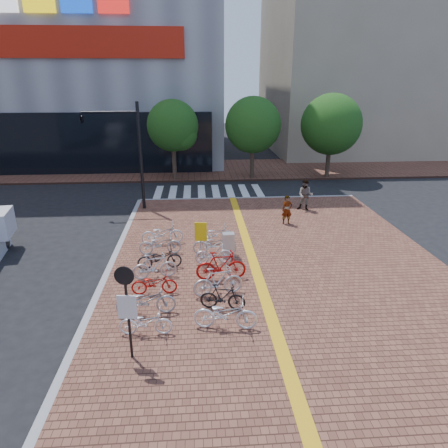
{
  "coord_description": "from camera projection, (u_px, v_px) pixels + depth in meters",
  "views": [
    {
      "loc": [
        -0.31,
        -12.93,
        7.46
      ],
      "look_at": [
        0.86,
        3.91,
        1.3
      ],
      "focal_mm": 32.0,
      "sensor_mm": 36.0,
      "label": 1
    }
  ],
  "objects": [
    {
      "name": "bike_12",
      "position": [
        215.0,
        244.0,
        17.45
      ],
      "size": [
        1.96,
        0.75,
        1.01
      ],
      "primitive_type": "imported",
      "rotation": [
        0.0,
        0.0,
        1.53
      ],
      "color": "#ABABB0",
      "rests_on": "sidewalk"
    },
    {
      "name": "bike_13",
      "position": [
        216.0,
        234.0,
        18.76
      ],
      "size": [
        1.74,
        0.75,
        0.89
      ],
      "primitive_type": "imported",
      "rotation": [
        0.0,
        0.0,
        1.67
      ],
      "color": "silver",
      "rests_on": "sidewalk"
    },
    {
      "name": "bike_5",
      "position": [
        160.0,
        244.0,
        17.52
      ],
      "size": [
        1.88,
        0.76,
        0.97
      ],
      "primitive_type": "imported",
      "rotation": [
        0.0,
        0.0,
        1.63
      ],
      "color": "#B4B4B9",
      "rests_on": "sidewalk"
    },
    {
      "name": "bike_8",
      "position": [
        223.0,
        297.0,
        13.3
      ],
      "size": [
        1.6,
        0.74,
        0.93
      ],
      "primitive_type": "imported",
      "rotation": [
        0.0,
        0.0,
        1.36
      ],
      "color": "black",
      "rests_on": "sidewalk"
    },
    {
      "name": "bike_4",
      "position": [
        160.0,
        258.0,
        16.16
      ],
      "size": [
        1.87,
        0.87,
        0.94
      ],
      "primitive_type": "imported",
      "rotation": [
        0.0,
        0.0,
        1.71
      ],
      "color": "black",
      "rests_on": "sidewalk"
    },
    {
      "name": "sidewalk",
      "position": [
        332.0,
        386.0,
        10.18
      ],
      "size": [
        14.0,
        34.0,
        0.15
      ],
      "primitive_type": "cube",
      "color": "brown",
      "rests_on": "ground"
    },
    {
      "name": "street_trees",
      "position": [
        267.0,
        126.0,
        29.98
      ],
      "size": [
        16.2,
        4.6,
        6.35
      ],
      "color": "#38281E",
      "rests_on": "far_sidewalk"
    },
    {
      "name": "pedestrian_b",
      "position": [
        305.0,
        195.0,
        23.31
      ],
      "size": [
        1.1,
        1.01,
        1.83
      ],
      "primitive_type": "imported",
      "rotation": [
        0.0,
        0.0,
        -0.44
      ],
      "color": "#454A58",
      "rests_on": "sidewalk"
    },
    {
      "name": "bike_10",
      "position": [
        221.0,
        266.0,
        15.26
      ],
      "size": [
        1.96,
        0.64,
        1.16
      ],
      "primitive_type": "imported",
      "rotation": [
        0.0,
        0.0,
        1.62
      ],
      "color": "#AB100C",
      "rests_on": "sidewalk"
    },
    {
      "name": "yellow_sign",
      "position": [
        201.0,
        235.0,
        16.34
      ],
      "size": [
        0.5,
        0.14,
        1.83
      ],
      "color": "#B7B7BC",
      "rests_on": "sidewalk"
    },
    {
      "name": "bike_0",
      "position": [
        146.0,
        322.0,
        11.99
      ],
      "size": [
        1.64,
        0.63,
        0.85
      ],
      "primitive_type": "imported",
      "rotation": [
        0.0,
        0.0,
        1.53
      ],
      "color": "white",
      "rests_on": "sidewalk"
    },
    {
      "name": "building_beige",
      "position": [
        365.0,
        64.0,
        42.78
      ],
      "size": [
        20.0,
        18.0,
        18.0
      ],
      "primitive_type": "cube",
      "color": "gray",
      "rests_on": "ground"
    },
    {
      "name": "bike_7",
      "position": [
        225.0,
        314.0,
        12.25
      ],
      "size": [
        2.06,
        0.94,
        1.04
      ],
      "primitive_type": "imported",
      "rotation": [
        0.0,
        0.0,
        1.44
      ],
      "color": "white",
      "rests_on": "sidewalk"
    },
    {
      "name": "utility_box",
      "position": [
        228.0,
        245.0,
        17.24
      ],
      "size": [
        0.51,
        0.38,
        1.09
      ],
      "primitive_type": "cube",
      "rotation": [
        0.0,
        0.0,
        0.04
      ],
      "color": "#BBBCC0",
      "rests_on": "sidewalk"
    },
    {
      "name": "tactile_strip",
      "position": [
        293.0,
        386.0,
        10.09
      ],
      "size": [
        0.4,
        34.0,
        0.01
      ],
      "primitive_type": "cube",
      "color": "gold",
      "rests_on": "sidewalk"
    },
    {
      "name": "ground",
      "position": [
        208.0,
        294.0,
        14.69
      ],
      "size": [
        120.0,
        120.0,
        0.0
      ],
      "primitive_type": "plane",
      "color": "black",
      "rests_on": "ground"
    },
    {
      "name": "far_sidewalk",
      "position": [
        200.0,
        170.0,
        34.35
      ],
      "size": [
        70.0,
        8.0,
        0.15
      ],
      "primitive_type": "cube",
      "color": "brown",
      "rests_on": "ground"
    },
    {
      "name": "kerb_west",
      "position": [
        51.0,
        401.0,
        9.72
      ],
      "size": [
        0.25,
        34.0,
        0.15
      ],
      "primitive_type": "cube",
      "color": "gray",
      "rests_on": "ground"
    },
    {
      "name": "bike_6",
      "position": [
        162.0,
        233.0,
        18.62
      ],
      "size": [
        2.01,
        0.87,
        1.03
      ],
      "primitive_type": "imported",
      "rotation": [
        0.0,
        0.0,
        1.67
      ],
      "color": "silver",
      "rests_on": "sidewalk"
    },
    {
      "name": "bike_2",
      "position": [
        154.0,
        283.0,
        14.26
      ],
      "size": [
        1.65,
        0.62,
        0.86
      ],
      "primitive_type": "imported",
      "rotation": [
        0.0,
        0.0,
        1.6
      ],
      "color": "#B8120D",
      "rests_on": "sidewalk"
    },
    {
      "name": "bike_1",
      "position": [
        146.0,
        300.0,
        12.99
      ],
      "size": [
        1.99,
        0.82,
        1.02
      ],
      "primitive_type": "imported",
      "rotation": [
        0.0,
        0.0,
        1.64
      ],
      "color": "#A4A4A9",
      "rests_on": "sidewalk"
    },
    {
      "name": "bike_11",
      "position": [
        214.0,
        253.0,
        16.6
      ],
      "size": [
        1.59,
        0.5,
        0.94
      ],
      "primitive_type": "imported",
      "rotation": [
        0.0,
        0.0,
        1.61
      ],
      "color": "white",
      "rests_on": "sidewalk"
    },
    {
      "name": "bike_3",
      "position": [
        155.0,
        266.0,
        15.36
      ],
      "size": [
        1.76,
        0.77,
        1.02
      ],
      "primitive_type": "imported",
      "rotation": [
        0.0,
        0.0,
        1.74
      ],
      "color": "silver",
      "rests_on": "sidewalk"
    },
    {
      "name": "crosswalk",
      "position": [
        209.0,
        192.0,
        27.85
      ],
      "size": [
        7.5,
        4.0,
        0.01
      ],
      "color": "silver",
      "rests_on": "ground"
    },
    {
      "name": "notice_sign",
      "position": [
        127.0,
        302.0,
        10.5
      ],
      "size": [
        0.52,
        0.15,
        2.82
      ],
      "color": "black",
      "rests_on": "sidewalk"
    },
    {
      "name": "traffic_light_pole",
      "position": [
        114.0,
        137.0,
        22.43
      ],
      "size": [
        3.3,
        1.27,
        6.14
      ],
      "color": "black",
      "rests_on": "sidewalk"
    },
    {
      "name": "department_store",
      "position": [
        31.0,
        8.0,
        38.8
      ],
      "size": [
        36.0,
        24.27,
        28.0
      ],
      "color": "gray",
      "rests_on": "ground"
    },
    {
      "name": "pedestrian_a",
      "position": [
        287.0,
        210.0,
        21.09
      ],
      "size": [
        0.6,
        0.43,
        1.56
      ],
      "primitive_type": "imported",
      "rotation": [
        0.0,
        0.0,
        0.1
      ],
      "color": "gray",
      "rests_on": "sidewalk"
    },
    {
      "name": "bike_9",
      "position": [
        218.0,
        281.0,
        14.14
      ],
      "size": [
        1.9,
        0.89,
        1.1
      ],
      "primitive_type": "imported",
      "rotation": [
        0.0,
        0.0,
        1.78
      ],
      "color": "silver",
      "rests_on": "sidewalk"
    },
    {
      "name": "kerb_north",
      "position": [
        248.0,
        199.0,
        26.11
      ],
      "size": [
        14.0,
        0.25,
        0.15
      ],
      "primitive_type": "cube",
      "color": "gray",
      "rests_on": "ground"
    }
  ]
}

